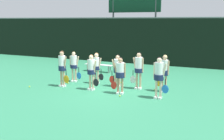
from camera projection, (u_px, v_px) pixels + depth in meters
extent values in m
plane|color=#2D7F56|center=(111.00, 89.00, 12.64)|extent=(140.00, 140.00, 0.00)
cube|color=black|center=(154.00, 42.00, 19.12)|extent=(60.00, 0.06, 3.40)
cube|color=slate|center=(154.00, 18.00, 18.79)|extent=(60.00, 0.08, 0.08)
cylinder|color=#515156|center=(113.00, 27.00, 21.49)|extent=(0.14, 0.14, 5.43)
cylinder|color=#515156|center=(155.00, 27.00, 20.08)|extent=(0.14, 0.14, 5.43)
cube|color=#0F3823|center=(134.00, 2.00, 20.42)|extent=(4.30, 0.12, 1.57)
cube|color=silver|center=(99.00, 65.00, 16.78)|extent=(1.88, 0.42, 0.04)
cylinder|color=slate|center=(110.00, 69.00, 16.61)|extent=(0.06, 0.06, 0.44)
cylinder|color=slate|center=(108.00, 70.00, 16.39)|extent=(0.06, 0.06, 0.44)
cylinder|color=slate|center=(89.00, 67.00, 17.27)|extent=(0.06, 0.06, 0.44)
cylinder|color=slate|center=(87.00, 68.00, 17.04)|extent=(0.06, 0.06, 0.44)
cylinder|color=tan|center=(64.00, 78.00, 13.00)|extent=(0.10, 0.10, 0.85)
cylinder|color=tan|center=(61.00, 78.00, 13.10)|extent=(0.10, 0.10, 0.85)
cube|color=white|center=(64.00, 86.00, 13.05)|extent=(0.16, 0.26, 0.09)
cube|color=white|center=(61.00, 85.00, 13.15)|extent=(0.16, 0.26, 0.09)
cylinder|color=#192347|center=(62.00, 68.00, 12.95)|extent=(0.37, 0.37, 0.24)
cylinder|color=white|center=(62.00, 63.00, 12.90)|extent=(0.33, 0.33, 0.71)
sphere|color=tan|center=(62.00, 53.00, 12.81)|extent=(0.21, 0.21, 0.21)
sphere|color=#4C331E|center=(62.00, 53.00, 12.82)|extent=(0.20, 0.20, 0.20)
cylinder|color=tan|center=(65.00, 63.00, 12.79)|extent=(0.23, 0.12, 0.68)
cylinder|color=tan|center=(59.00, 63.00, 13.01)|extent=(0.08, 0.08, 0.68)
cylinder|color=black|center=(66.00, 72.00, 12.81)|extent=(0.03, 0.03, 0.29)
ellipsoid|color=orange|center=(66.00, 79.00, 12.87)|extent=(0.30, 0.03, 0.40)
cylinder|color=beige|center=(93.00, 82.00, 12.36)|extent=(0.10, 0.10, 0.81)
cylinder|color=beige|center=(90.00, 81.00, 12.46)|extent=(0.10, 0.10, 0.81)
cube|color=white|center=(93.00, 89.00, 12.40)|extent=(0.15, 0.26, 0.09)
cube|color=white|center=(90.00, 89.00, 12.50)|extent=(0.15, 0.26, 0.09)
cylinder|color=#192347|center=(91.00, 72.00, 12.32)|extent=(0.38, 0.38, 0.22)
cylinder|color=white|center=(91.00, 66.00, 12.27)|extent=(0.33, 0.33, 0.67)
sphere|color=beige|center=(91.00, 57.00, 12.19)|extent=(0.21, 0.21, 0.21)
sphere|color=olive|center=(91.00, 57.00, 12.20)|extent=(0.19, 0.19, 0.19)
cylinder|color=beige|center=(95.00, 67.00, 12.16)|extent=(0.22, 0.11, 0.63)
cylinder|color=beige|center=(88.00, 66.00, 12.38)|extent=(0.08, 0.08, 0.63)
cylinder|color=black|center=(96.00, 76.00, 12.17)|extent=(0.03, 0.03, 0.27)
ellipsoid|color=black|center=(96.00, 83.00, 12.23)|extent=(0.29, 0.03, 0.37)
cylinder|color=tan|center=(122.00, 85.00, 11.72)|extent=(0.10, 0.10, 0.79)
cylinder|color=tan|center=(118.00, 85.00, 11.78)|extent=(0.10, 0.10, 0.79)
cube|color=white|center=(122.00, 93.00, 11.76)|extent=(0.14, 0.25, 0.09)
cube|color=white|center=(118.00, 93.00, 11.82)|extent=(0.14, 0.25, 0.09)
cylinder|color=#192347|center=(120.00, 75.00, 11.66)|extent=(0.41, 0.41, 0.25)
cylinder|color=white|center=(120.00, 70.00, 11.61)|extent=(0.35, 0.35, 0.64)
sphere|color=tan|center=(120.00, 60.00, 11.53)|extent=(0.22, 0.22, 0.22)
sphere|color=black|center=(120.00, 59.00, 11.55)|extent=(0.20, 0.20, 0.20)
cylinder|color=tan|center=(116.00, 70.00, 11.68)|extent=(0.21, 0.10, 0.61)
cylinder|color=tan|center=(125.00, 70.00, 11.55)|extent=(0.08, 0.08, 0.61)
cylinder|color=black|center=(114.00, 78.00, 11.76)|extent=(0.03, 0.03, 0.27)
ellipsoid|color=red|center=(114.00, 85.00, 11.82)|extent=(0.28, 0.03, 0.38)
cylinder|color=beige|center=(161.00, 89.00, 10.98)|extent=(0.10, 0.10, 0.85)
cylinder|color=beige|center=(156.00, 89.00, 11.08)|extent=(0.10, 0.10, 0.85)
cube|color=white|center=(160.00, 98.00, 11.03)|extent=(0.13, 0.25, 0.09)
cube|color=white|center=(156.00, 97.00, 11.12)|extent=(0.13, 0.25, 0.09)
cylinder|color=#192347|center=(159.00, 77.00, 10.94)|extent=(0.41, 0.41, 0.24)
cylinder|color=white|center=(159.00, 71.00, 10.88)|extent=(0.35, 0.35, 0.71)
sphere|color=beige|center=(159.00, 60.00, 10.80)|extent=(0.21, 0.21, 0.21)
sphere|color=black|center=(160.00, 59.00, 10.81)|extent=(0.19, 0.19, 0.19)
cylinder|color=beige|center=(164.00, 72.00, 10.78)|extent=(0.22, 0.09, 0.68)
cylinder|color=beige|center=(154.00, 71.00, 10.98)|extent=(0.08, 0.08, 0.67)
cylinder|color=black|center=(165.00, 82.00, 10.81)|extent=(0.03, 0.03, 0.26)
ellipsoid|color=blue|center=(165.00, 89.00, 10.87)|extent=(0.29, 0.03, 0.36)
cylinder|color=beige|center=(76.00, 75.00, 14.04)|extent=(0.10, 0.10, 0.77)
cylinder|color=beige|center=(73.00, 75.00, 14.10)|extent=(0.10, 0.10, 0.77)
cube|color=white|center=(76.00, 81.00, 14.08)|extent=(0.13, 0.25, 0.09)
cube|color=white|center=(73.00, 81.00, 14.14)|extent=(0.13, 0.25, 0.09)
cylinder|color=#192347|center=(74.00, 66.00, 13.99)|extent=(0.39, 0.39, 0.19)
cylinder|color=white|center=(74.00, 62.00, 13.94)|extent=(0.34, 0.34, 0.65)
sphere|color=beige|center=(74.00, 54.00, 13.86)|extent=(0.19, 0.19, 0.19)
sphere|color=#D8B772|center=(74.00, 53.00, 13.87)|extent=(0.18, 0.18, 0.18)
cylinder|color=beige|center=(77.00, 62.00, 13.87)|extent=(0.21, 0.10, 0.62)
cylinder|color=beige|center=(70.00, 62.00, 14.00)|extent=(0.08, 0.08, 0.62)
cylinder|color=black|center=(79.00, 70.00, 13.91)|extent=(0.03, 0.03, 0.28)
ellipsoid|color=blue|center=(79.00, 76.00, 13.97)|extent=(0.27, 0.03, 0.38)
cylinder|color=beige|center=(98.00, 77.00, 13.62)|extent=(0.10, 0.10, 0.77)
cylinder|color=beige|center=(95.00, 76.00, 13.67)|extent=(0.10, 0.10, 0.77)
cube|color=white|center=(98.00, 83.00, 13.65)|extent=(0.12, 0.25, 0.09)
cube|color=white|center=(95.00, 83.00, 13.71)|extent=(0.12, 0.25, 0.09)
cylinder|color=#192347|center=(96.00, 68.00, 13.56)|extent=(0.34, 0.34, 0.20)
cylinder|color=white|center=(96.00, 63.00, 13.51)|extent=(0.29, 0.29, 0.62)
sphere|color=beige|center=(96.00, 55.00, 13.43)|extent=(0.22, 0.22, 0.22)
sphere|color=olive|center=(96.00, 55.00, 13.45)|extent=(0.20, 0.20, 0.20)
cylinder|color=beige|center=(100.00, 64.00, 13.45)|extent=(0.20, 0.09, 0.59)
cylinder|color=beige|center=(93.00, 63.00, 13.58)|extent=(0.08, 0.08, 0.59)
cylinder|color=black|center=(101.00, 71.00, 13.48)|extent=(0.03, 0.03, 0.26)
ellipsoid|color=black|center=(101.00, 77.00, 13.53)|extent=(0.28, 0.03, 0.36)
cylinder|color=tan|center=(119.00, 79.00, 12.98)|extent=(0.10, 0.10, 0.76)
cylinder|color=tan|center=(116.00, 79.00, 13.05)|extent=(0.10, 0.10, 0.76)
cube|color=white|center=(119.00, 86.00, 13.02)|extent=(0.12, 0.25, 0.09)
cube|color=white|center=(116.00, 86.00, 13.08)|extent=(0.12, 0.25, 0.09)
cylinder|color=#192347|center=(118.00, 70.00, 12.92)|extent=(0.40, 0.40, 0.25)
cylinder|color=white|center=(118.00, 65.00, 12.88)|extent=(0.35, 0.35, 0.64)
sphere|color=tan|center=(118.00, 57.00, 12.80)|extent=(0.19, 0.19, 0.19)
sphere|color=black|center=(118.00, 57.00, 12.82)|extent=(0.18, 0.18, 0.18)
cylinder|color=tan|center=(114.00, 65.00, 12.96)|extent=(0.20, 0.09, 0.61)
cylinder|color=tan|center=(122.00, 66.00, 12.81)|extent=(0.08, 0.08, 0.60)
cylinder|color=black|center=(112.00, 73.00, 13.04)|extent=(0.03, 0.03, 0.28)
ellipsoid|color=red|center=(112.00, 79.00, 13.10)|extent=(0.28, 0.03, 0.38)
cylinder|color=tan|center=(140.00, 81.00, 12.53)|extent=(0.10, 0.10, 0.85)
cylinder|color=tan|center=(137.00, 80.00, 12.63)|extent=(0.10, 0.10, 0.85)
cube|color=white|center=(140.00, 88.00, 12.58)|extent=(0.14, 0.25, 0.09)
cube|color=white|center=(136.00, 88.00, 12.67)|extent=(0.14, 0.25, 0.09)
cylinder|color=#192347|center=(139.00, 70.00, 12.49)|extent=(0.40, 0.40, 0.20)
cylinder|color=white|center=(139.00, 65.00, 12.43)|extent=(0.34, 0.34, 0.71)
sphere|color=tan|center=(139.00, 55.00, 12.35)|extent=(0.21, 0.21, 0.21)
sphere|color=black|center=(139.00, 54.00, 12.36)|extent=(0.19, 0.19, 0.19)
cylinder|color=tan|center=(135.00, 64.00, 12.54)|extent=(0.22, 0.10, 0.67)
cylinder|color=tan|center=(143.00, 65.00, 12.34)|extent=(0.08, 0.08, 0.67)
cylinder|color=black|center=(133.00, 73.00, 12.65)|extent=(0.03, 0.03, 0.27)
ellipsoid|color=silver|center=(133.00, 79.00, 12.71)|extent=(0.30, 0.03, 0.37)
cylinder|color=tan|center=(166.00, 83.00, 12.04)|extent=(0.10, 0.10, 0.82)
cylinder|color=tan|center=(162.00, 83.00, 12.13)|extent=(0.10, 0.10, 0.82)
cube|color=white|center=(165.00, 91.00, 12.08)|extent=(0.15, 0.25, 0.09)
cube|color=white|center=(162.00, 91.00, 12.17)|extent=(0.15, 0.25, 0.09)
cylinder|color=#192347|center=(164.00, 73.00, 11.99)|extent=(0.35, 0.35, 0.24)
cylinder|color=white|center=(165.00, 67.00, 11.94)|extent=(0.31, 0.31, 0.68)
sphere|color=tan|center=(165.00, 58.00, 11.86)|extent=(0.21, 0.21, 0.21)
sphere|color=#D8B772|center=(165.00, 57.00, 11.87)|extent=(0.19, 0.19, 0.19)
cylinder|color=tan|center=(161.00, 67.00, 12.05)|extent=(0.22, 0.11, 0.65)
cylinder|color=tan|center=(168.00, 68.00, 11.85)|extent=(0.08, 0.08, 0.65)
cylinder|color=black|center=(158.00, 76.00, 12.15)|extent=(0.03, 0.03, 0.27)
ellipsoid|color=orange|center=(158.00, 82.00, 12.21)|extent=(0.30, 0.03, 0.37)
sphere|color=#CCE033|center=(115.00, 84.00, 13.51)|extent=(0.07, 0.07, 0.07)
sphere|color=#CCE033|center=(155.00, 90.00, 12.41)|extent=(0.07, 0.07, 0.07)
sphere|color=#CCE033|center=(120.00, 96.00, 11.40)|extent=(0.07, 0.07, 0.07)
sphere|color=#CCE033|center=(121.00, 82.00, 13.84)|extent=(0.07, 0.07, 0.07)
sphere|color=#CCE033|center=(29.00, 87.00, 12.95)|extent=(0.07, 0.07, 0.07)
sphere|color=#CCE033|center=(68.00, 83.00, 13.69)|extent=(0.06, 0.06, 0.06)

